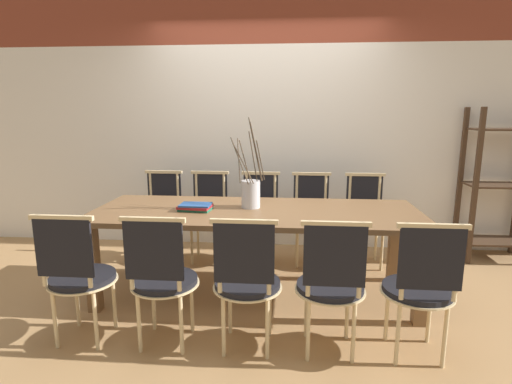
{
  "coord_description": "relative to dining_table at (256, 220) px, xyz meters",
  "views": [
    {
      "loc": [
        0.27,
        -3.15,
        1.53
      ],
      "look_at": [
        0.0,
        0.0,
        0.89
      ],
      "focal_mm": 28.0,
      "sensor_mm": 36.0,
      "label": 1
    }
  ],
  "objects": [
    {
      "name": "chair_near_center",
      "position": [
        0.01,
        -0.81,
        -0.16
      ],
      "size": [
        0.45,
        0.45,
        0.92
      ],
      "color": "black",
      "rests_on": "ground_plane"
    },
    {
      "name": "chair_far_right",
      "position": [
        0.49,
        0.81,
        -0.16
      ],
      "size": [
        0.45,
        0.45,
        0.92
      ],
      "rotation": [
        0.0,
        0.0,
        3.14
      ],
      "color": "black",
      "rests_on": "ground_plane"
    },
    {
      "name": "vase_centerpiece",
      "position": [
        -0.05,
        0.08,
        0.21
      ],
      "size": [
        0.28,
        0.25,
        0.75
      ],
      "color": "silver",
      "rests_on": "dining_table"
    },
    {
      "name": "chair_far_leftend",
      "position": [
        -1.07,
        0.81,
        -0.16
      ],
      "size": [
        0.45,
        0.45,
        0.92
      ],
      "rotation": [
        0.0,
        0.0,
        3.14
      ],
      "color": "black",
      "rests_on": "ground_plane"
    },
    {
      "name": "chair_near_rightend",
      "position": [
        1.08,
        -0.81,
        -0.16
      ],
      "size": [
        0.45,
        0.45,
        0.92
      ],
      "color": "black",
      "rests_on": "ground_plane"
    },
    {
      "name": "dining_table",
      "position": [
        0.0,
        0.0,
        0.0
      ],
      "size": [
        2.66,
        0.99,
        0.74
      ],
      "color": "brown",
      "rests_on": "ground_plane"
    },
    {
      "name": "shelving_rack",
      "position": [
        2.41,
        1.07,
        0.13
      ],
      "size": [
        0.66,
        0.41,
        1.57
      ],
      "color": "#422D1E",
      "rests_on": "ground_plane"
    },
    {
      "name": "ground_plane",
      "position": [
        0.0,
        0.0,
        -0.65
      ],
      "size": [
        16.0,
        16.0,
        0.0
      ],
      "primitive_type": "plane",
      "color": "#A87F51"
    },
    {
      "name": "chair_near_leftend",
      "position": [
        -1.1,
        -0.81,
        -0.16
      ],
      "size": [
        0.45,
        0.45,
        0.92
      ],
      "color": "black",
      "rests_on": "ground_plane"
    },
    {
      "name": "chair_far_left",
      "position": [
        -0.57,
        0.81,
        -0.16
      ],
      "size": [
        0.45,
        0.45,
        0.92
      ],
      "rotation": [
        0.0,
        0.0,
        3.14
      ],
      "color": "black",
      "rests_on": "ground_plane"
    },
    {
      "name": "chair_near_right",
      "position": [
        0.54,
        -0.81,
        -0.16
      ],
      "size": [
        0.45,
        0.45,
        0.92
      ],
      "color": "black",
      "rests_on": "ground_plane"
    },
    {
      "name": "wall_rear",
      "position": [
        0.0,
        1.35,
        0.95
      ],
      "size": [
        12.0,
        0.06,
        3.2
      ],
      "color": "white",
      "rests_on": "ground_plane"
    },
    {
      "name": "chair_far_rightend",
      "position": [
        1.04,
        0.81,
        -0.16
      ],
      "size": [
        0.45,
        0.45,
        0.92
      ],
      "rotation": [
        0.0,
        0.0,
        3.14
      ],
      "color": "black",
      "rests_on": "ground_plane"
    },
    {
      "name": "chair_near_left",
      "position": [
        -0.54,
        -0.81,
        -0.16
      ],
      "size": [
        0.45,
        0.45,
        0.92
      ],
      "color": "black",
      "rests_on": "ground_plane"
    },
    {
      "name": "book_stack",
      "position": [
        -0.49,
        -0.05,
        0.11
      ],
      "size": [
        0.28,
        0.21,
        0.05
      ],
      "color": "#1E6B4C",
      "rests_on": "dining_table"
    },
    {
      "name": "chair_far_center",
      "position": [
        -0.03,
        0.81,
        -0.16
      ],
      "size": [
        0.45,
        0.45,
        0.92
      ],
      "rotation": [
        0.0,
        0.0,
        3.14
      ],
      "color": "black",
      "rests_on": "ground_plane"
    }
  ]
}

